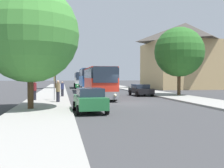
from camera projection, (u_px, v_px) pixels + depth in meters
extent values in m
plane|color=#38383A|center=(128.00, 103.00, 22.76)|extent=(300.00, 300.00, 0.00)
cube|color=gray|center=(45.00, 104.00, 21.45)|extent=(4.00, 120.00, 0.15)
cube|color=gray|center=(202.00, 101.00, 24.07)|extent=(4.00, 120.00, 0.15)
cube|color=tan|center=(185.00, 66.00, 52.93)|extent=(14.88, 13.56, 9.16)
pyramid|color=#423D38|center=(185.00, 33.00, 52.75)|extent=(14.88, 13.56, 4.07)
cube|color=gray|center=(99.00, 93.00, 28.07)|extent=(2.68, 10.07, 0.70)
cube|color=red|center=(99.00, 84.00, 28.04)|extent=(2.68, 10.07, 1.21)
cube|color=#232D3D|center=(99.00, 74.00, 28.01)|extent=(2.70, 9.87, 0.95)
cube|color=red|center=(99.00, 69.00, 28.00)|extent=(2.63, 9.86, 0.12)
cube|color=#232D3D|center=(106.00, 75.00, 23.05)|extent=(2.23, 0.11, 1.45)
sphere|color=#F4EAC1|center=(96.00, 96.00, 22.94)|extent=(0.24, 0.24, 0.24)
sphere|color=#F4EAC1|center=(115.00, 95.00, 23.22)|extent=(0.24, 0.24, 0.24)
cylinder|color=black|center=(90.00, 96.00, 24.90)|extent=(0.32, 1.01, 1.00)
cylinder|color=black|center=(115.00, 96.00, 25.31)|extent=(0.32, 1.01, 1.00)
cylinder|color=black|center=(85.00, 92.00, 30.83)|extent=(0.32, 1.01, 1.00)
cylinder|color=black|center=(106.00, 92.00, 31.24)|extent=(0.32, 1.01, 1.00)
cube|color=silver|center=(89.00, 88.00, 40.65)|extent=(2.76, 11.08, 0.70)
cube|color=#285BA8|center=(89.00, 81.00, 40.62)|extent=(2.76, 11.08, 1.48)
cube|color=#232D3D|center=(89.00, 73.00, 40.59)|extent=(2.78, 10.86, 0.95)
cube|color=#285BA8|center=(89.00, 69.00, 40.58)|extent=(2.71, 10.86, 0.12)
cube|color=#232D3D|center=(92.00, 73.00, 35.13)|extent=(2.26, 0.11, 1.45)
sphere|color=#F4EAC1|center=(85.00, 89.00, 35.02)|extent=(0.24, 0.24, 0.24)
sphere|color=#F4EAC1|center=(98.00, 89.00, 35.31)|extent=(0.24, 0.24, 0.24)
cylinder|color=black|center=(82.00, 90.00, 37.19)|extent=(0.32, 1.01, 1.00)
cylinder|color=black|center=(99.00, 89.00, 37.60)|extent=(0.32, 1.01, 1.00)
cylinder|color=black|center=(80.00, 88.00, 43.71)|extent=(0.32, 1.01, 1.00)
cylinder|color=black|center=(95.00, 88.00, 44.12)|extent=(0.32, 1.01, 1.00)
cube|color=#238942|center=(81.00, 85.00, 55.39)|extent=(2.79, 11.45, 0.70)
cube|color=silver|center=(81.00, 80.00, 55.37)|extent=(2.79, 11.45, 1.20)
cube|color=#232D3D|center=(81.00, 75.00, 55.34)|extent=(2.81, 11.22, 0.95)
cube|color=silver|center=(81.00, 73.00, 55.32)|extent=(2.74, 11.22, 0.12)
cube|color=#232D3D|center=(82.00, 76.00, 49.70)|extent=(2.28, 0.11, 1.45)
sphere|color=#F4EAC1|center=(78.00, 86.00, 49.58)|extent=(0.24, 0.24, 0.24)
sphere|color=#F4EAC1|center=(87.00, 86.00, 49.87)|extent=(0.24, 0.24, 0.24)
cylinder|color=black|center=(75.00, 86.00, 51.82)|extent=(0.32, 1.01, 1.00)
cylinder|color=black|center=(88.00, 86.00, 52.23)|extent=(0.32, 1.01, 1.00)
cylinder|color=black|center=(75.00, 85.00, 58.56)|extent=(0.32, 1.01, 1.00)
cylinder|color=black|center=(86.00, 85.00, 58.97)|extent=(0.32, 1.01, 1.00)
cube|color=#236B38|center=(90.00, 102.00, 16.94)|extent=(1.92, 3.98, 0.74)
cube|color=#232D3D|center=(90.00, 92.00, 16.77)|extent=(1.63, 2.09, 0.52)
cylinder|color=black|center=(74.00, 106.00, 17.93)|extent=(0.23, 0.63, 0.62)
cylinder|color=black|center=(100.00, 105.00, 18.33)|extent=(0.23, 0.63, 0.62)
cylinder|color=black|center=(78.00, 110.00, 15.57)|extent=(0.23, 0.63, 0.62)
cylinder|color=black|center=(107.00, 109.00, 15.97)|extent=(0.23, 0.63, 0.62)
cube|color=black|center=(141.00, 91.00, 31.89)|extent=(2.15, 4.18, 0.61)
cube|color=#232D3D|center=(140.00, 86.00, 32.03)|extent=(1.81, 2.21, 0.48)
cylinder|color=black|center=(152.00, 94.00, 30.91)|extent=(0.23, 0.63, 0.62)
cylinder|color=black|center=(137.00, 94.00, 30.44)|extent=(0.23, 0.63, 0.62)
cylinder|color=black|center=(144.00, 93.00, 33.36)|extent=(0.23, 0.63, 0.62)
cylinder|color=black|center=(130.00, 93.00, 32.89)|extent=(0.23, 0.63, 0.62)
cylinder|color=gray|center=(54.00, 87.00, 24.13)|extent=(0.08, 0.08, 2.48)
cube|color=yellow|center=(54.00, 77.00, 24.11)|extent=(0.03, 0.45, 0.60)
cylinder|color=#23232D|center=(35.00, 95.00, 24.30)|extent=(0.30, 0.30, 0.87)
cylinder|color=maroon|center=(35.00, 87.00, 24.28)|extent=(0.36, 0.36, 0.72)
sphere|color=tan|center=(35.00, 82.00, 24.27)|extent=(0.23, 0.23, 0.23)
cylinder|color=#23232D|center=(58.00, 97.00, 22.41)|extent=(0.30, 0.30, 0.88)
cylinder|color=olive|center=(58.00, 87.00, 22.39)|extent=(0.36, 0.36, 0.73)
sphere|color=tan|center=(58.00, 82.00, 22.38)|extent=(0.24, 0.24, 0.24)
cylinder|color=#23232D|center=(62.00, 93.00, 29.01)|extent=(0.30, 0.30, 0.78)
cylinder|color=navy|center=(62.00, 86.00, 28.99)|extent=(0.36, 0.36, 0.65)
sphere|color=tan|center=(62.00, 82.00, 28.98)|extent=(0.21, 0.21, 0.21)
cylinder|color=#47331E|center=(31.00, 89.00, 17.77)|extent=(0.40, 0.40, 2.59)
sphere|color=#428938|center=(30.00, 34.00, 17.67)|extent=(6.62, 6.62, 6.62)
cylinder|color=#47331E|center=(55.00, 79.00, 51.10)|extent=(0.40, 0.40, 3.59)
sphere|color=#2D7028|center=(55.00, 61.00, 51.01)|extent=(4.53, 4.53, 4.53)
cylinder|color=#47331E|center=(179.00, 83.00, 31.29)|extent=(0.40, 0.40, 2.91)
sphere|color=#286023|center=(179.00, 52.00, 31.19)|extent=(5.90, 5.90, 5.90)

